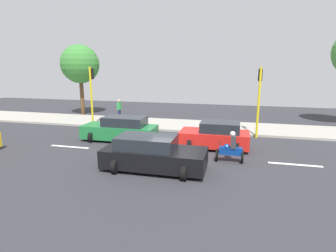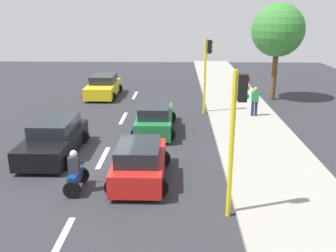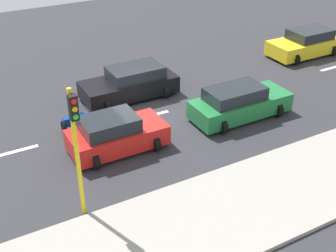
{
  "view_description": "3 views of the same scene",
  "coord_description": "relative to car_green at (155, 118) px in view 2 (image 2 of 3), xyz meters",
  "views": [
    {
      "loc": [
        -13.28,
        -3.15,
        4.54
      ],
      "look_at": [
        2.4,
        0.77,
        1.0
      ],
      "focal_mm": 29.25,
      "sensor_mm": 36.0,
      "label": 1
    },
    {
      "loc": [
        3.2,
        -14.64,
        6.08
      ],
      "look_at": [
        2.75,
        1.1,
        1.1
      ],
      "focal_mm": 39.68,
      "sensor_mm": 36.0,
      "label": 2
    },
    {
      "loc": [
        15.78,
        -7.51,
        9.82
      ],
      "look_at": [
        2.93,
        -0.42,
        1.18
      ],
      "focal_mm": 47.76,
      "sensor_mm": 36.0,
      "label": 3
    }
  ],
  "objects": [
    {
      "name": "lane_stripe_far_south",
      "position": [
        -1.99,
        8.31,
        -0.71
      ],
      "size": [
        0.2,
        2.4,
        0.01
      ],
      "primitive_type": "cube",
      "color": "white",
      "rests_on": "ground"
    },
    {
      "name": "traffic_light_corner",
      "position": [
        2.85,
        3.46,
        2.22
      ],
      "size": [
        0.49,
        0.24,
        4.5
      ],
      "color": "yellow",
      "rests_on": "ground"
    },
    {
      "name": "motorcycle",
      "position": [
        -2.33,
        -6.7,
        -0.07
      ],
      "size": [
        0.6,
        1.3,
        1.53
      ],
      "color": "black",
      "rests_on": "ground"
    },
    {
      "name": "car_yellow_cab",
      "position": [
        -4.24,
        7.97,
        0.0
      ],
      "size": [
        2.36,
        4.35,
        1.52
      ],
      "color": "yellow",
      "rests_on": "ground"
    },
    {
      "name": "lane_stripe_south",
      "position": [
        -1.99,
        2.31,
        -0.71
      ],
      "size": [
        0.2,
        2.4,
        0.01
      ],
      "primitive_type": "cube",
      "color": "white",
      "rests_on": "ground"
    },
    {
      "name": "car_red",
      "position": [
        -0.19,
        -5.81,
        -0.0
      ],
      "size": [
        2.2,
        3.8,
        1.52
      ],
      "color": "red",
      "rests_on": "ground"
    },
    {
      "name": "lane_stripe_mid",
      "position": [
        -1.99,
        -3.69,
        -0.71
      ],
      "size": [
        0.2,
        2.4,
        0.01
      ],
      "primitive_type": "cube",
      "color": "white",
      "rests_on": "ground"
    },
    {
      "name": "street_tree_center",
      "position": [
        7.8,
        7.3,
        3.99
      ],
      "size": [
        3.5,
        3.5,
        6.48
      ],
      "color": "brown",
      "rests_on": "ground"
    },
    {
      "name": "ground_plane",
      "position": [
        -1.99,
        -3.69,
        -0.76
      ],
      "size": [
        40.0,
        60.0,
        0.1
      ],
      "primitive_type": "cube",
      "color": "#2D2D33"
    },
    {
      "name": "car_green",
      "position": [
        0.0,
        0.0,
        0.0
      ],
      "size": [
        2.17,
        4.56,
        1.52
      ],
      "color": "#1E7238",
      "rests_on": "ground"
    },
    {
      "name": "pedestrian_near_signal",
      "position": [
        5.61,
        2.58,
        0.35
      ],
      "size": [
        0.4,
        0.24,
        1.69
      ],
      "color": "#1E1E4C",
      "rests_on": "sidewalk"
    },
    {
      "name": "traffic_light_midblock",
      "position": [
        2.85,
        -8.22,
        2.22
      ],
      "size": [
        0.49,
        0.24,
        4.5
      ],
      "color": "yellow",
      "rests_on": "ground"
    },
    {
      "name": "sidewalk",
      "position": [
        5.01,
        -3.69,
        -0.64
      ],
      "size": [
        4.0,
        60.0,
        0.15
      ],
      "primitive_type": "cube",
      "color": "#9E998E",
      "rests_on": "ground"
    },
    {
      "name": "lane_stripe_north",
      "position": [
        -1.99,
        -9.69,
        -0.71
      ],
      "size": [
        0.2,
        2.4,
        0.01
      ],
      "primitive_type": "cube",
      "color": "white",
      "rests_on": "ground"
    },
    {
      "name": "car_black",
      "position": [
        -4.16,
        -3.35,
        0.0
      ],
      "size": [
        2.34,
        4.58,
        1.52
      ],
      "color": "black",
      "rests_on": "ground"
    }
  ]
}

